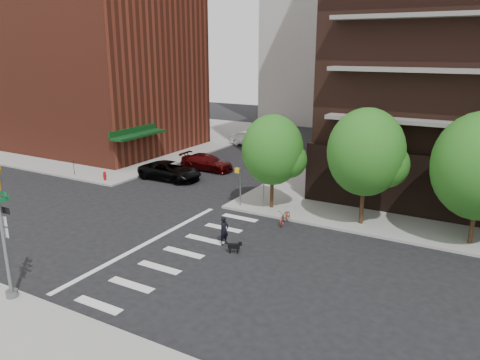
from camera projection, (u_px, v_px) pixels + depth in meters
The scene contains 16 objects.
ground at pixel (140, 241), 26.02m from camera, with size 120.00×120.00×0.00m, color black.
sidewalk_nw at pixel (116, 135), 57.31m from camera, with size 31.00×33.00×0.15m, color gray.
crosswalk at pixel (172, 249), 24.96m from camera, with size 3.85×13.00×0.01m.
midrise_nw at pixel (89, 50), 48.77m from camera, with size 21.40×15.50×20.00m.
tree_a at pixel (273, 150), 30.12m from camera, with size 4.00×4.00×5.90m.
tree_b at pixel (366, 152), 27.12m from camera, with size 4.50×4.50×6.65m.
traffic_signal at pixel (5, 242), 19.24m from camera, with size 0.90×0.75×6.00m.
pedestrian_signal at pixel (245, 181), 31.03m from camera, with size 2.18×0.67×2.60m.
fire_hydrant at pixel (105, 175), 37.39m from camera, with size 0.24×0.24×0.73m.
parking_meter at pixel (74, 165), 38.94m from camera, with size 0.10×0.08×1.32m.
parked_car_black at pixel (170, 171), 38.03m from camera, with size 5.30×2.44×1.47m, color black.
parked_car_maroon at pixel (207, 162), 41.02m from camera, with size 4.84×1.97×1.40m, color #470808.
parked_car_silver at pixel (251, 139), 51.07m from camera, with size 4.63×1.61×1.53m, color #B7BBBF.
scooter at pixel (285, 217), 28.52m from camera, with size 0.61×1.76×0.93m, color #9B3B2F.
dog_walker at pixel (224, 231), 25.41m from camera, with size 0.38×0.58×1.59m, color black.
dog at pixel (235, 246), 24.44m from camera, with size 0.74×0.46×0.63m.
Camera 1 is at (16.77, -18.18, 10.39)m, focal length 35.00 mm.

